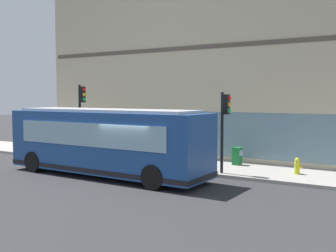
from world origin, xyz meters
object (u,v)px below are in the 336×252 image
pedestrian_by_light_pole (131,138)px  newspaper_vending_box (237,156)px  pedestrian_near_building_entrance (115,140)px  traffic_light_near_corner (225,117)px  city_bus_nearside (106,142)px  fire_hydrant (297,166)px  traffic_light_down_block (81,107)px

pedestrian_by_light_pole → newspaper_vending_box: bearing=-89.3°
pedestrian_near_building_entrance → newspaper_vending_box: pedestrian_near_building_entrance is taller
traffic_light_near_corner → city_bus_nearside: bearing=119.7°
pedestrian_by_light_pole → pedestrian_near_building_entrance: pedestrian_by_light_pole is taller
city_bus_nearside → pedestrian_by_light_pole: 5.58m
traffic_light_near_corner → fire_hydrant: 3.95m
traffic_light_down_block → city_bus_nearside: bearing=-124.6°
city_bus_nearside → traffic_light_near_corner: 5.53m
traffic_light_near_corner → newspaper_vending_box: traffic_light_near_corner is taller
traffic_light_near_corner → pedestrian_near_building_entrance: 7.97m
city_bus_nearside → traffic_light_down_block: 5.32m
pedestrian_by_light_pole → pedestrian_near_building_entrance: size_ratio=1.09×
traffic_light_near_corner → pedestrian_by_light_pole: traffic_light_near_corner is taller
fire_hydrant → pedestrian_by_light_pole: pedestrian_by_light_pole is taller
fire_hydrant → traffic_light_down_block: bearing=96.4°
traffic_light_down_block → pedestrian_near_building_entrance: (1.40, -1.27, -1.93)m
fire_hydrant → pedestrian_by_light_pole: size_ratio=0.41×
traffic_light_down_block → pedestrian_by_light_pole: 3.41m
newspaper_vending_box → traffic_light_near_corner: bearing=-171.9°
traffic_light_down_block → fire_hydrant: 12.12m
city_bus_nearside → fire_hydrant: size_ratio=13.64×
fire_hydrant → newspaper_vending_box: 3.37m
newspaper_vending_box → fire_hydrant: bearing=-105.9°
pedestrian_near_building_entrance → newspaper_vending_box: 7.34m
pedestrian_near_building_entrance → city_bus_nearside: bearing=-145.7°
pedestrian_by_light_pole → traffic_light_near_corner: bearing=-108.8°
pedestrian_near_building_entrance → traffic_light_near_corner: bearing=-102.0°
city_bus_nearside → fire_hydrant: 8.74m
traffic_light_near_corner → fire_hydrant: traffic_light_near_corner is taller
fire_hydrant → newspaper_vending_box: bearing=74.1°
city_bus_nearside → traffic_light_down_block: bearing=55.4°
traffic_light_near_corner → pedestrian_by_light_pole: (2.39, 7.01, -1.52)m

